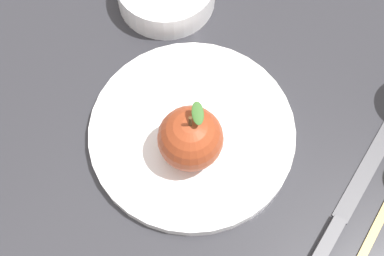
{
  "coord_description": "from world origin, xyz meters",
  "views": [
    {
      "loc": [
        -0.2,
        -0.14,
        0.56
      ],
      "look_at": [
        -0.03,
        0.03,
        0.02
      ],
      "focal_mm": 49.56,
      "sensor_mm": 36.0,
      "label": 1
    }
  ],
  "objects": [
    {
      "name": "knife",
      "position": [
        0.03,
        -0.14,
        0.0
      ],
      "size": [
        0.21,
        0.06,
        0.01
      ],
      "color": "#59595E",
      "rests_on": "ground_plane"
    },
    {
      "name": "ground_plane",
      "position": [
        0.0,
        0.0,
        0.0
      ],
      "size": [
        2.4,
        2.4,
        0.0
      ],
      "primitive_type": "plane",
      "color": "#2D2D33"
    },
    {
      "name": "apple",
      "position": [
        -0.05,
        0.02,
        0.05
      ],
      "size": [
        0.07,
        0.07,
        0.09
      ],
      "color": "#9E3D1E",
      "rests_on": "dinner_plate"
    },
    {
      "name": "dinner_plate",
      "position": [
        -0.03,
        0.03,
        0.01
      ],
      "size": [
        0.23,
        0.23,
        0.01
      ],
      "color": "white",
      "rests_on": "ground_plane"
    }
  ]
}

